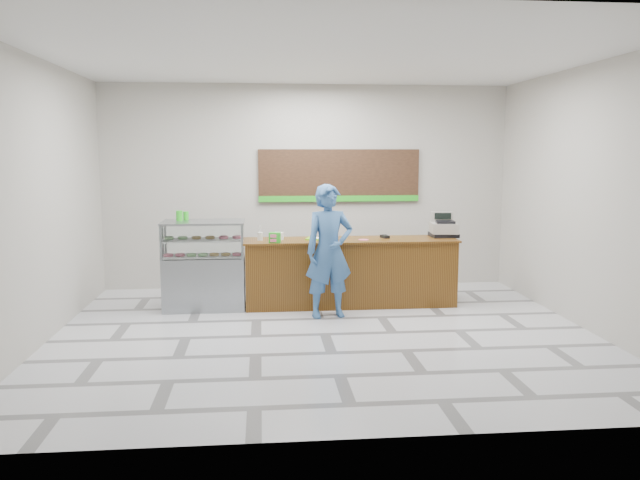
{
  "coord_description": "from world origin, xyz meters",
  "views": [
    {
      "loc": [
        -0.8,
        -7.81,
        2.34
      ],
      "look_at": [
        0.02,
        0.9,
        1.11
      ],
      "focal_mm": 35.0,
      "sensor_mm": 36.0,
      "label": 1
    }
  ],
  "objects": [
    {
      "name": "ceiling",
      "position": [
        0.0,
        0.0,
        3.5
      ],
      "size": [
        7.0,
        7.0,
        0.0
      ],
      "primitive_type": "plane",
      "rotation": [
        3.14,
        0.0,
        0.0
      ],
      "color": "silver",
      "rests_on": "back_wall"
    },
    {
      "name": "green_cup_right",
      "position": [
        -1.95,
        1.76,
        1.39
      ],
      "size": [
        0.08,
        0.08,
        0.13
      ],
      "primitive_type": "cylinder",
      "color": "green",
      "rests_on": "display_case"
    },
    {
      "name": "floor",
      "position": [
        0.0,
        0.0,
        0.0
      ],
      "size": [
        7.0,
        7.0,
        0.0
      ],
      "primitive_type": "plane",
      "color": "silver",
      "rests_on": "ground"
    },
    {
      "name": "back_wall",
      "position": [
        0.0,
        3.0,
        1.75
      ],
      "size": [
        7.0,
        0.0,
        7.0
      ],
      "primitive_type": "plane",
      "rotation": [
        1.57,
        0.0,
        0.0
      ],
      "color": "#B3AFA5",
      "rests_on": "floor"
    },
    {
      "name": "promo_box",
      "position": [
        -0.61,
        1.28,
        1.1
      ],
      "size": [
        0.18,
        0.14,
        0.15
      ],
      "primitive_type": "cube",
      "rotation": [
        0.0,
        0.0,
        -0.16
      ],
      "color": "green",
      "rests_on": "sales_counter"
    },
    {
      "name": "cash_register",
      "position": [
        2.05,
        1.7,
        1.17
      ],
      "size": [
        0.45,
        0.47,
        0.38
      ],
      "rotation": [
        0.0,
        0.0,
        -0.12
      ],
      "color": "black",
      "rests_on": "sales_counter"
    },
    {
      "name": "serving_tray",
      "position": [
        0.06,
        1.58,
        1.04
      ],
      "size": [
        0.42,
        0.35,
        0.02
      ],
      "rotation": [
        0.0,
        0.0,
        -0.28
      ],
      "color": "#6CCE0E",
      "rests_on": "sales_counter"
    },
    {
      "name": "card_terminal",
      "position": [
        1.1,
        1.63,
        1.05
      ],
      "size": [
        0.13,
        0.19,
        0.04
      ],
      "primitive_type": "cube",
      "rotation": [
        0.0,
        0.0,
        0.26
      ],
      "color": "black",
      "rests_on": "sales_counter"
    },
    {
      "name": "display_case",
      "position": [
        -1.67,
        1.55,
        0.68
      ],
      "size": [
        1.22,
        0.72,
        1.33
      ],
      "color": "gray",
      "rests_on": "floor"
    },
    {
      "name": "customer",
      "position": [
        0.15,
        0.9,
        0.95
      ],
      "size": [
        0.77,
        0.58,
        1.9
      ],
      "primitive_type": "imported",
      "rotation": [
        0.0,
        0.0,
        0.19
      ],
      "color": "#346096",
      "rests_on": "floor"
    },
    {
      "name": "donut_decal",
      "position": [
        0.73,
        1.45,
        1.03
      ],
      "size": [
        0.16,
        0.16,
        0.0
      ],
      "primitive_type": "cylinder",
      "color": "#EE6584",
      "rests_on": "sales_counter"
    },
    {
      "name": "sales_counter",
      "position": [
        0.55,
        1.55,
        0.52
      ],
      "size": [
        3.26,
        0.76,
        1.03
      ],
      "color": "brown",
      "rests_on": "floor"
    },
    {
      "name": "straw_cup",
      "position": [
        -0.83,
        1.53,
        1.09
      ],
      "size": [
        0.08,
        0.08,
        0.12
      ],
      "primitive_type": "cylinder",
      "color": "silver",
      "rests_on": "sales_counter"
    },
    {
      "name": "napkin_box",
      "position": [
        -0.56,
        1.56,
        1.09
      ],
      "size": [
        0.17,
        0.17,
        0.12
      ],
      "primitive_type": "cube",
      "rotation": [
        0.0,
        0.0,
        -0.35
      ],
      "color": "white",
      "rests_on": "sales_counter"
    },
    {
      "name": "green_cup_left",
      "position": [
        -2.03,
        1.64,
        1.41
      ],
      "size": [
        0.1,
        0.1,
        0.15
      ],
      "primitive_type": "cylinder",
      "color": "green",
      "rests_on": "display_case"
    },
    {
      "name": "menu_board",
      "position": [
        0.55,
        2.96,
        1.93
      ],
      "size": [
        2.8,
        0.06,
        0.9
      ],
      "color": "black",
      "rests_on": "back_wall"
    }
  ]
}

